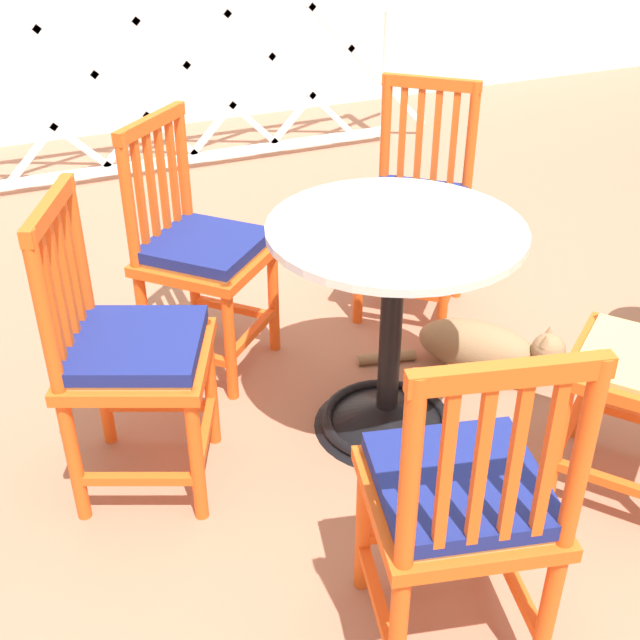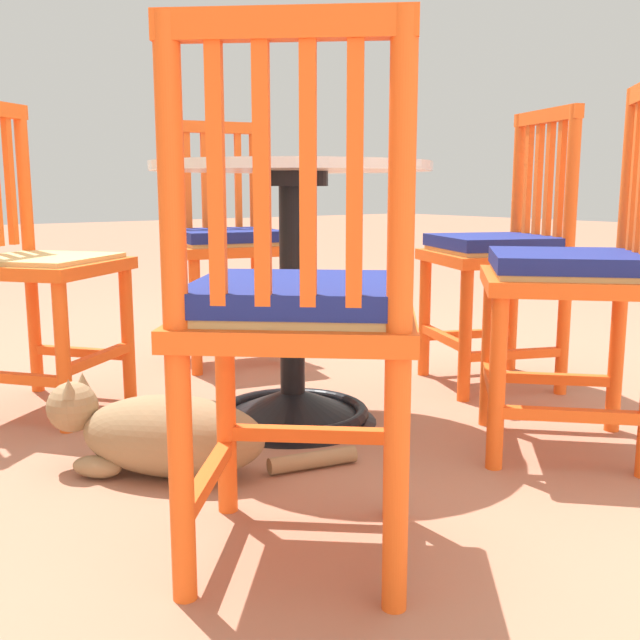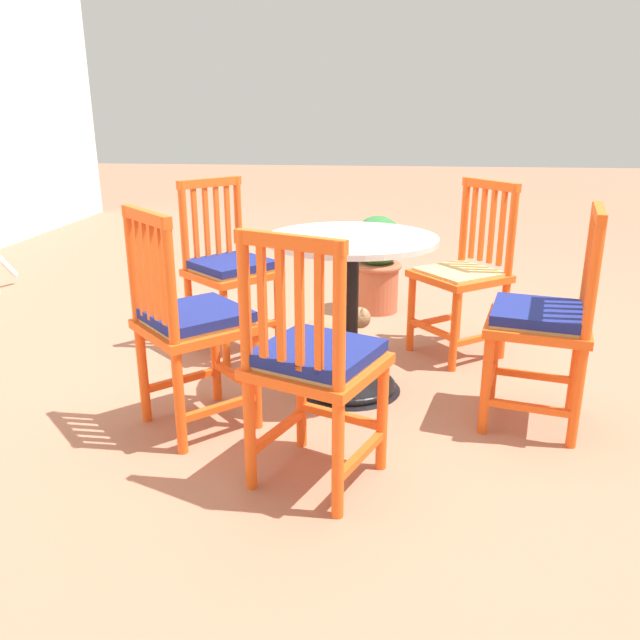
{
  "view_description": "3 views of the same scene",
  "coord_description": "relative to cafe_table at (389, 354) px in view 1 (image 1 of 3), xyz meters",
  "views": [
    {
      "loc": [
        -1.1,
        -1.65,
        1.7
      ],
      "look_at": [
        -0.23,
        0.36,
        0.38
      ],
      "focal_mm": 45.37,
      "sensor_mm": 36.0,
      "label": 1
    },
    {
      "loc": [
        1.14,
        1.91,
        0.66
      ],
      "look_at": [
        -0.25,
        0.09,
        0.26
      ],
      "focal_mm": 42.17,
      "sensor_mm": 36.0,
      "label": 2
    },
    {
      "loc": [
        -2.82,
        0.06,
        1.27
      ],
      "look_at": [
        -0.21,
        0.34,
        0.39
      ],
      "focal_mm": 35.98,
      "sensor_mm": 36.0,
      "label": 3
    }
  ],
  "objects": [
    {
      "name": "tabby_cat",
      "position": [
        0.48,
        0.14,
        -0.19
      ],
      "size": [
        0.62,
        0.48,
        0.23
      ],
      "color": "#8E704C",
      "rests_on": "ground_plane"
    },
    {
      "name": "ground_plane",
      "position": [
        0.05,
        -0.22,
        -0.28
      ],
      "size": [
        24.0,
        24.0,
        0.0
      ],
      "primitive_type": "plane",
      "color": "#A36B51"
    },
    {
      "name": "cafe_table",
      "position": [
        0.0,
        0.0,
        0.0
      ],
      "size": [
        0.76,
        0.76,
        0.73
      ],
      "color": "black",
      "rests_on": "ground_plane"
    },
    {
      "name": "orange_chair_by_planter",
      "position": [
        0.46,
        0.67,
        0.16
      ],
      "size": [
        0.57,
        0.57,
        0.91
      ],
      "color": "#EA5619",
      "rests_on": "ground_plane"
    },
    {
      "name": "orange_chair_near_fence",
      "position": [
        -0.79,
        0.07,
        0.16
      ],
      "size": [
        0.53,
        0.53,
        0.91
      ],
      "color": "#EA5619",
      "rests_on": "ground_plane"
    },
    {
      "name": "orange_chair_tucked_in",
      "position": [
        -0.25,
        -0.79,
        0.16
      ],
      "size": [
        0.48,
        0.48,
        0.91
      ],
      "color": "#EA5619",
      "rests_on": "ground_plane"
    },
    {
      "name": "lattice_fence_panel",
      "position": [
        0.09,
        2.6,
        0.31
      ],
      "size": [
        3.1,
        0.06,
        1.2
      ],
      "color": "white",
      "rests_on": "ground_plane"
    },
    {
      "name": "orange_chair_facing_out",
      "position": [
        -0.43,
        0.61,
        0.16
      ],
      "size": [
        0.57,
        0.57,
        0.91
      ],
      "color": "#EA5619",
      "rests_on": "ground_plane"
    }
  ]
}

